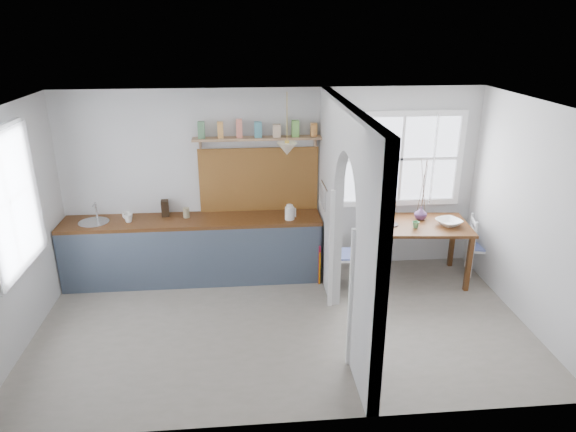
{
  "coord_description": "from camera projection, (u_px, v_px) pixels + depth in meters",
  "views": [
    {
      "loc": [
        -0.42,
        -5.27,
        3.41
      ],
      "look_at": [
        0.09,
        0.29,
        1.29
      ],
      "focal_mm": 32.0,
      "sensor_mm": 36.0,
      "label": 1
    }
  ],
  "objects": [
    {
      "name": "floor",
      "position": [
        283.0,
        325.0,
        6.16
      ],
      "size": [
        5.8,
        3.2,
        0.01
      ],
      "primitive_type": "cube",
      "color": "gray",
      "rests_on": "ground"
    },
    {
      "name": "ceiling",
      "position": [
        282.0,
        106.0,
        5.23
      ],
      "size": [
        5.8,
        3.2,
        0.01
      ],
      "primitive_type": "cube",
      "color": "silver",
      "rests_on": "walls"
    },
    {
      "name": "walls",
      "position": [
        283.0,
        224.0,
        5.7
      ],
      "size": [
        5.81,
        3.21,
        2.6
      ],
      "color": "silver",
      "rests_on": "floor"
    },
    {
      "name": "partition",
      "position": [
        344.0,
        208.0,
        5.75
      ],
      "size": [
        0.12,
        3.2,
        2.6
      ],
      "color": "silver",
      "rests_on": "floor"
    },
    {
      "name": "kitchen_window",
      "position": [
        8.0,
        202.0,
        5.33
      ],
      "size": [
        0.1,
        1.16,
        1.5
      ],
      "primitive_type": null,
      "color": "white",
      "rests_on": "walls"
    },
    {
      "name": "nook_window",
      "position": [
        401.0,
        159.0,
        7.19
      ],
      "size": [
        1.76,
        0.1,
        1.3
      ],
      "primitive_type": null,
      "color": "white",
      "rests_on": "walls"
    },
    {
      "name": "counter",
      "position": [
        194.0,
        248.0,
        7.14
      ],
      "size": [
        3.5,
        0.6,
        0.9
      ],
      "color": "brown",
      "rests_on": "floor"
    },
    {
      "name": "sink",
      "position": [
        94.0,
        223.0,
        6.85
      ],
      "size": [
        0.4,
        0.4,
        0.02
      ],
      "primitive_type": "cylinder",
      "color": "#BDBEC0",
      "rests_on": "counter"
    },
    {
      "name": "backsplash",
      "position": [
        259.0,
        180.0,
        7.13
      ],
      "size": [
        1.65,
        0.03,
        0.9
      ],
      "primitive_type": "cube",
      "color": "olive",
      "rests_on": "walls"
    },
    {
      "name": "shelf",
      "position": [
        258.0,
        135.0,
        6.82
      ],
      "size": [
        1.75,
        0.2,
        0.21
      ],
      "color": "#9B7655",
      "rests_on": "walls"
    },
    {
      "name": "pendant_lamp",
      "position": [
        287.0,
        149.0,
        6.57
      ],
      "size": [
        0.26,
        0.26,
        0.16
      ],
      "primitive_type": "cone",
      "color": "#F4E7C4",
      "rests_on": "ceiling"
    },
    {
      "name": "utensil_rail",
      "position": [
        325.0,
        186.0,
        6.53
      ],
      "size": [
        0.02,
        0.5,
        0.02
      ],
      "primitive_type": "cylinder",
      "rotation": [
        1.57,
        0.0,
        0.0
      ],
      "color": "#BDBEC0",
      "rests_on": "partition"
    },
    {
      "name": "dining_table",
      "position": [
        418.0,
        251.0,
        7.16
      ],
      "size": [
        1.39,
        1.0,
        0.82
      ],
      "primitive_type": null,
      "rotation": [
        0.0,
        0.0,
        -0.1
      ],
      "color": "brown",
      "rests_on": "floor"
    },
    {
      "name": "chair_left",
      "position": [
        350.0,
        254.0,
        7.0
      ],
      "size": [
        0.41,
        0.41,
        0.88
      ],
      "primitive_type": null,
      "rotation": [
        0.0,
        0.0,
        -1.6
      ],
      "color": "white",
      "rests_on": "floor"
    },
    {
      "name": "chair_right",
      "position": [
        484.0,
        246.0,
        7.28
      ],
      "size": [
        0.47,
        0.47,
        0.85
      ],
      "primitive_type": null,
      "rotation": [
        0.0,
        0.0,
        1.32
      ],
      "color": "white",
      "rests_on": "floor"
    },
    {
      "name": "kettle",
      "position": [
        290.0,
        212.0,
        6.91
      ],
      "size": [
        0.18,
        0.15,
        0.21
      ],
      "primitive_type": null,
      "rotation": [
        0.0,
        0.0,
        0.07
      ],
      "color": "white",
      "rests_on": "counter"
    },
    {
      "name": "mug_a",
      "position": [
        128.0,
        218.0,
        6.84
      ],
      "size": [
        0.14,
        0.14,
        0.11
      ],
      "primitive_type": "imported",
      "rotation": [
        0.0,
        0.0,
        0.18
      ],
      "color": "silver",
      "rests_on": "counter"
    },
    {
      "name": "mug_b",
      "position": [
        126.0,
        215.0,
        6.96
      ],
      "size": [
        0.14,
        0.14,
        0.09
      ],
      "primitive_type": "imported",
      "rotation": [
        0.0,
        0.0,
        0.28
      ],
      "color": "silver",
      "rests_on": "counter"
    },
    {
      "name": "knife_block",
      "position": [
        165.0,
        208.0,
        7.04
      ],
      "size": [
        0.11,
        0.15,
        0.22
      ],
      "primitive_type": "cube",
      "rotation": [
        0.0,
        0.0,
        0.1
      ],
      "color": "black",
      "rests_on": "counter"
    },
    {
      "name": "jar",
      "position": [
        186.0,
        213.0,
        6.99
      ],
      "size": [
        0.11,
        0.11,
        0.14
      ],
      "primitive_type": "cylinder",
      "rotation": [
        0.0,
        0.0,
        0.34
      ],
      "color": "gray",
      "rests_on": "counter"
    },
    {
      "name": "towel_magenta",
      "position": [
        319.0,
        266.0,
        7.03
      ],
      "size": [
        0.02,
        0.03,
        0.59
      ],
      "primitive_type": "cube",
      "color": "#A71639",
      "rests_on": "counter"
    },
    {
      "name": "towel_orange",
      "position": [
        320.0,
        268.0,
        7.01
      ],
      "size": [
        0.02,
        0.03,
        0.47
      ],
      "primitive_type": "cube",
      "color": "#BE6300",
      "rests_on": "counter"
    },
    {
      "name": "bowl",
      "position": [
        449.0,
        222.0,
        6.95
      ],
      "size": [
        0.42,
        0.42,
        0.08
      ],
      "primitive_type": "imported",
      "rotation": [
        0.0,
        0.0,
        0.36
      ],
      "color": "white",
      "rests_on": "dining_table"
    },
    {
      "name": "table_cup",
      "position": [
        416.0,
        225.0,
        6.86
      ],
      "size": [
        0.12,
        0.12,
        0.09
      ],
      "primitive_type": "imported",
      "rotation": [
        0.0,
        0.0,
        -0.37
      ],
      "color": "#589B60",
      "rests_on": "dining_table"
    },
    {
      "name": "plate",
      "position": [
        391.0,
        224.0,
        6.97
      ],
      "size": [
        0.23,
        0.23,
        0.02
      ],
      "primitive_type": "cylinder",
      "rotation": [
        0.0,
        0.0,
        0.17
      ],
      "color": "black",
      "rests_on": "dining_table"
    },
    {
      "name": "vase",
      "position": [
        421.0,
        213.0,
        7.14
      ],
      "size": [
        0.21,
        0.21,
        0.18
      ],
      "primitive_type": "imported",
      "rotation": [
        0.0,
        0.0,
        0.25
      ],
      "color": "#4E2E5B",
      "rests_on": "dining_table"
    }
  ]
}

